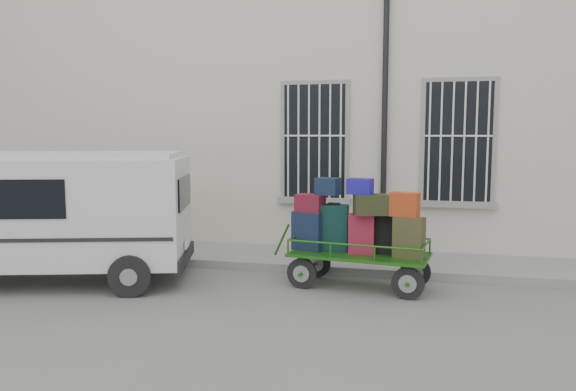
{
  "coord_description": "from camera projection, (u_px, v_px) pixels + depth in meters",
  "views": [
    {
      "loc": [
        1.57,
        -7.89,
        2.41
      ],
      "look_at": [
        -0.48,
        1.0,
        1.4
      ],
      "focal_mm": 35.0,
      "sensor_mm": 36.0,
      "label": 1
    }
  ],
  "objects": [
    {
      "name": "ground",
      "position": [
        304.0,
        298.0,
        8.26
      ],
      "size": [
        80.0,
        80.0,
        0.0
      ],
      "primitive_type": "plane",
      "color": "slate",
      "rests_on": "ground"
    },
    {
      "name": "building",
      "position": [
        350.0,
        108.0,
        13.25
      ],
      "size": [
        24.0,
        5.15,
        6.0
      ],
      "color": "beige",
      "rests_on": "ground"
    },
    {
      "name": "sidewalk",
      "position": [
        328.0,
        260.0,
        10.38
      ],
      "size": [
        24.0,
        1.7,
        0.15
      ],
      "primitive_type": "cube",
      "color": "gray",
      "rests_on": "ground"
    },
    {
      "name": "luggage_cart",
      "position": [
        356.0,
        232.0,
        8.72
      ],
      "size": [
        2.54,
        1.25,
        1.72
      ],
      "rotation": [
        0.0,
        0.0,
        -0.14
      ],
      "color": "black",
      "rests_on": "ground"
    },
    {
      "name": "van",
      "position": [
        55.0,
        209.0,
        8.98
      ],
      "size": [
        4.47,
        2.8,
        2.1
      ],
      "rotation": [
        0.0,
        0.0,
        0.28
      ],
      "color": "silver",
      "rests_on": "ground"
    }
  ]
}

